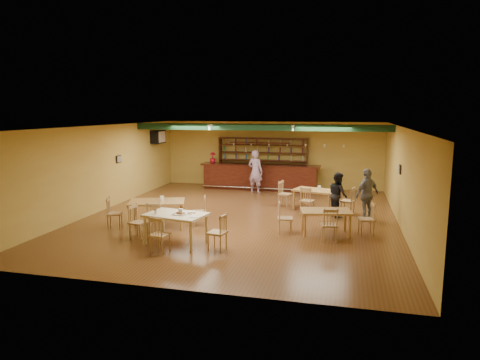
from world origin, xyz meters
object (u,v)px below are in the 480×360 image
(bar_counter, at_px, (260,177))
(patron_right_a, at_px, (338,195))
(dining_table_b, at_px, (315,200))
(dining_table_c, at_px, (157,214))
(patron_bar, at_px, (255,172))
(near_table, at_px, (176,229))
(dining_table_d, at_px, (326,222))

(bar_counter, relative_size, patron_right_a, 3.57)
(patron_right_a, bearing_deg, dining_table_b, 19.93)
(dining_table_c, bearing_deg, bar_counter, 57.21)
(dining_table_b, height_order, patron_right_a, patron_right_a)
(bar_counter, bearing_deg, patron_bar, -93.02)
(patron_right_a, bearing_deg, patron_bar, 20.40)
(patron_bar, bearing_deg, near_table, 103.09)
(bar_counter, xyz_separation_m, dining_table_c, (-1.79, -6.97, -0.16))
(dining_table_b, xyz_separation_m, dining_table_c, (-4.47, -3.48, 0.04))
(dining_table_d, bearing_deg, patron_bar, 108.65)
(dining_table_d, relative_size, patron_bar, 0.76)
(near_table, distance_m, patron_bar, 7.60)
(dining_table_c, distance_m, patron_bar, 6.41)
(dining_table_d, distance_m, patron_bar, 6.57)
(dining_table_d, xyz_separation_m, patron_right_a, (0.29, 2.22, 0.39))
(bar_counter, height_order, patron_right_a, patron_right_a)
(bar_counter, distance_m, near_table, 8.41)
(dining_table_b, xyz_separation_m, patron_right_a, (0.80, -0.80, 0.38))
(dining_table_c, distance_m, near_table, 1.85)
(dining_table_c, distance_m, dining_table_d, 5.00)
(patron_bar, height_order, patron_right_a, patron_bar)
(bar_counter, bearing_deg, patron_right_a, -50.96)
(near_table, height_order, patron_right_a, patron_right_a)
(dining_table_d, height_order, patron_bar, patron_bar)
(dining_table_c, bearing_deg, patron_right_a, 8.55)
(dining_table_c, xyz_separation_m, patron_bar, (1.74, 6.15, 0.51))
(dining_table_d, distance_m, patron_right_a, 2.27)
(dining_table_c, bearing_deg, patron_bar, 55.75)
(dining_table_b, bearing_deg, patron_bar, 153.41)
(patron_bar, bearing_deg, patron_right_a, 152.78)
(dining_table_b, distance_m, dining_table_c, 5.66)
(dining_table_c, height_order, dining_table_d, dining_table_c)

